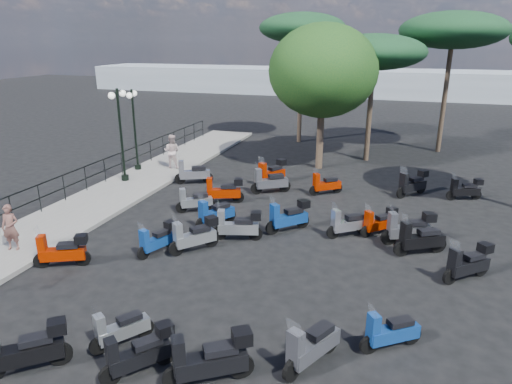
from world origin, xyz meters
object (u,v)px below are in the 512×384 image
(scooter_12, at_px, (139,353))
(scooter_14, at_px, (289,217))
(scooter_11, at_px, (272,173))
(lamp_post_1, at_px, (121,129))
(lamp_post_2, at_px, (134,125))
(scooter_17, at_px, (311,347))
(broadleaf_tree, at_px, (323,71))
(scooter_3, at_px, (215,214))
(pine_2, at_px, (302,28))
(scooter_26, at_px, (420,240))
(scooter_2, at_px, (157,240))
(scooter_13, at_px, (210,360))
(scooter_19, at_px, (379,222))
(pine_0, at_px, (374,52))
(scooter_21, at_px, (412,184))
(scooter_20, at_px, (347,224))
(scooter_27, at_px, (465,190))
(scooter_25, at_px, (409,229))
(scooter_0, at_px, (26,350))
(scooter_18, at_px, (390,332))
(scooter_4, at_px, (194,201))
(scooter_15, at_px, (270,182))
(woman, at_px, (10,227))
(scooter_24, at_px, (468,264))
(pedestrian_far, at_px, (172,151))
(pine_1, at_px, (453,31))
(scooter_5, at_px, (193,173))
(scooter_1, at_px, (62,251))
(scooter_7, at_px, (120,330))
(scooter_16, at_px, (325,185))
(scooter_9, at_px, (238,226))

(scooter_12, bearing_deg, scooter_14, -58.46)
(scooter_11, bearing_deg, lamp_post_1, 45.57)
(lamp_post_2, relative_size, scooter_17, 2.50)
(scooter_14, xyz_separation_m, broadleaf_tree, (-0.53, 8.60, 4.45))
(scooter_3, xyz_separation_m, scooter_12, (1.56, -7.59, -0.00))
(pine_2, bearing_deg, scooter_26, -63.99)
(scooter_12, distance_m, scooter_17, 3.51)
(lamp_post_2, bearing_deg, pine_2, 39.16)
(scooter_2, height_order, scooter_13, scooter_13)
(scooter_2, relative_size, scooter_19, 1.22)
(scooter_12, relative_size, pine_0, 0.20)
(scooter_21, height_order, scooter_26, scooter_26)
(broadleaf_tree, bearing_deg, scooter_2, -104.41)
(scooter_20, distance_m, scooter_27, 6.82)
(scooter_25, distance_m, broadleaf_tree, 10.58)
(scooter_0, xyz_separation_m, scooter_2, (-0.25, 5.68, -0.07))
(lamp_post_2, bearing_deg, scooter_18, -57.47)
(scooter_4, relative_size, scooter_27, 0.94)
(scooter_15, xyz_separation_m, scooter_17, (4.02, -10.56, -0.02))
(woman, xyz_separation_m, scooter_3, (5.23, 4.02, -0.41))
(scooter_24, bearing_deg, lamp_post_1, 29.14)
(scooter_12, bearing_deg, pine_0, -59.11)
(scooter_0, relative_size, scooter_27, 1.00)
(pedestrian_far, bearing_deg, scooter_2, 108.54)
(scooter_11, xyz_separation_m, pine_1, (7.76, 9.47, 6.39))
(scooter_5, xyz_separation_m, scooter_13, (6.07, -11.86, 0.05))
(scooter_4, bearing_deg, scooter_12, 164.25)
(scooter_1, relative_size, scooter_7, 1.21)
(scooter_2, height_order, scooter_27, scooter_2)
(scooter_1, distance_m, scooter_21, 14.16)
(pine_1, bearing_deg, scooter_16, -116.74)
(scooter_5, distance_m, scooter_19, 9.35)
(scooter_20, height_order, pine_2, pine_2)
(pedestrian_far, height_order, scooter_15, pedestrian_far)
(scooter_1, height_order, pine_0, pine_0)
(scooter_11, bearing_deg, scooter_19, 168.67)
(scooter_27, height_order, pine_2, pine_2)
(scooter_9, distance_m, scooter_15, 5.12)
(scooter_25, distance_m, scooter_26, 0.76)
(scooter_3, xyz_separation_m, scooter_25, (6.69, 0.61, 0.06))
(scooter_17, relative_size, scooter_18, 1.25)
(pine_1, bearing_deg, woman, -125.38)
(pedestrian_far, bearing_deg, scooter_5, 132.06)
(woman, height_order, scooter_12, woman)
(broadleaf_tree, bearing_deg, woman, -119.28)
(lamp_post_1, height_order, scooter_18, lamp_post_1)
(scooter_2, distance_m, scooter_18, 7.70)
(woman, xyz_separation_m, scooter_13, (8.26, -3.37, -0.35))
(scooter_21, bearing_deg, scooter_20, 108.55)
(scooter_21, bearing_deg, scooter_14, 92.99)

